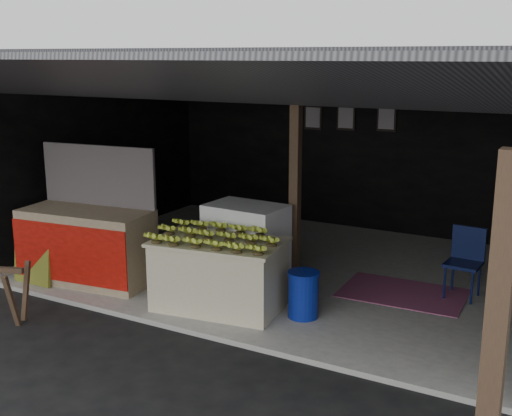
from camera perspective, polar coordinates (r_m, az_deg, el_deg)
The scene contains 12 objects.
ground at distance 7.09m, azimuth -5.69°, elevation -11.23°, with size 80.00×80.00×0.00m, color black.
concrete_slab at distance 9.10m, azimuth 3.31°, elevation -5.33°, with size 7.00×5.00×0.06m, color gray.
shophouse at distance 8.94m, azimuth 4.39°, elevation 7.93°, with size 7.40×7.29×3.02m.
banana_table at distance 7.51m, azimuth -3.30°, elevation -5.88°, with size 1.60×1.11×0.82m.
banana_pile at distance 7.36m, azimuth -3.35°, elevation -2.29°, with size 1.37×0.82×0.16m, color yellow, non-canonical shape.
white_crate at distance 8.13m, azimuth -0.89°, elevation -3.42°, with size 1.00×0.71×1.07m.
neighbor_stall at distance 8.62m, azimuth -14.73°, elevation -2.97°, with size 1.78×0.96×1.76m.
green_signboard at distance 8.75m, azimuth -19.25°, elevation -3.45°, with size 0.62×0.04×0.93m, color black.
water_barrel at distance 7.31m, azimuth 4.23°, elevation -7.78°, with size 0.34×0.34×0.51m, color navy.
plastic_chair at distance 8.24m, azimuth 18.14°, elevation -4.09°, with size 0.43×0.43×0.86m.
magenta_rug at distance 8.26m, azimuth 12.93°, elevation -7.37°, with size 1.50×1.00×0.01m, color maroon.
picture_frames at distance 10.93m, azimuth 8.18°, elevation 7.93°, with size 1.62×0.04×0.46m.
Camera 1 is at (3.72, -5.27, 2.95)m, focal length 45.00 mm.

